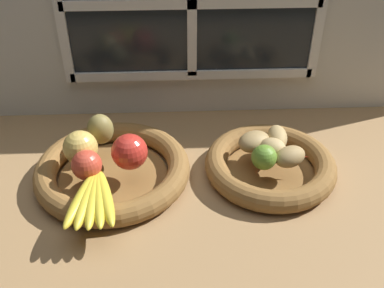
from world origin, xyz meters
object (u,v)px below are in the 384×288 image
(potato_large, at_px, (272,148))
(potato_oblong, at_px, (254,142))
(apple_golden_left, at_px, (81,146))
(chili_pepper, at_px, (282,155))
(potato_small, at_px, (290,157))
(banana_bunch_front, at_px, (94,196))
(potato_back, at_px, (277,137))
(lime_near, at_px, (264,157))
(apple_red_front, at_px, (87,165))
(apple_red_right, at_px, (130,152))
(fruit_bowl_left, at_px, (113,170))
(pear_brown, at_px, (100,129))
(fruit_bowl_right, at_px, (270,165))

(potato_large, distance_m, potato_oblong, 0.05)
(potato_oblong, bearing_deg, apple_golden_left, -176.59)
(potato_oblong, xyz_separation_m, chili_pepper, (0.06, -0.04, -0.01))
(apple_golden_left, height_order, potato_small, apple_golden_left)
(banana_bunch_front, relative_size, potato_back, 2.31)
(lime_near, bearing_deg, apple_red_front, -177.72)
(potato_small, bearing_deg, apple_red_right, 178.23)
(fruit_bowl_left, distance_m, lime_near, 0.34)
(potato_back, distance_m, chili_pepper, 0.06)
(potato_oblong, bearing_deg, potato_back, 15.95)
(pear_brown, relative_size, potato_oblong, 0.94)
(pear_brown, relative_size, potato_back, 0.90)
(fruit_bowl_left, xyz_separation_m, chili_pepper, (0.38, -0.01, 0.04))
(potato_small, bearing_deg, potato_oblong, 138.58)
(apple_golden_left, xyz_separation_m, pear_brown, (0.03, 0.07, -0.00))
(apple_red_front, bearing_deg, fruit_bowl_left, 51.61)
(fruit_bowl_left, distance_m, potato_oblong, 0.33)
(fruit_bowl_left, distance_m, potato_small, 0.40)
(potato_small, bearing_deg, potato_large, 135.00)
(fruit_bowl_left, xyz_separation_m, apple_red_front, (-0.04, -0.05, 0.06))
(potato_large, height_order, potato_back, potato_large)
(fruit_bowl_left, bearing_deg, potato_back, 6.71)
(chili_pepper, bearing_deg, fruit_bowl_left, -173.30)
(apple_golden_left, bearing_deg, banana_bunch_front, -72.58)
(apple_golden_left, distance_m, lime_near, 0.40)
(potato_oblong, bearing_deg, fruit_bowl_left, -174.97)
(fruit_bowl_left, height_order, pear_brown, pear_brown)
(pear_brown, bearing_deg, fruit_bowl_right, -10.57)
(fruit_bowl_left, xyz_separation_m, apple_golden_left, (-0.06, 0.01, 0.07))
(fruit_bowl_right, relative_size, chili_pepper, 2.45)
(potato_oblong, distance_m, chili_pepper, 0.07)
(potato_back, relative_size, chili_pepper, 0.67)
(fruit_bowl_left, bearing_deg, potato_large, 0.00)
(apple_red_right, relative_size, chili_pepper, 0.64)
(banana_bunch_front, distance_m, lime_near, 0.37)
(apple_golden_left, relative_size, potato_oblong, 0.96)
(lime_near, relative_size, chili_pepper, 0.45)
(apple_red_right, bearing_deg, banana_bunch_front, -120.97)
(fruit_bowl_left, height_order, chili_pepper, chili_pepper)
(apple_golden_left, xyz_separation_m, potato_small, (0.46, -0.04, -0.02))
(apple_golden_left, xyz_separation_m, potato_oblong, (0.39, 0.02, -0.02))
(apple_red_front, relative_size, pear_brown, 0.87)
(pear_brown, distance_m, potato_oblong, 0.36)
(apple_golden_left, bearing_deg, chili_pepper, -2.20)
(apple_red_front, xyz_separation_m, banana_bunch_front, (0.02, -0.08, -0.02))
(potato_back, xyz_separation_m, lime_near, (-0.05, -0.08, 0.01))
(fruit_bowl_right, xyz_separation_m, potato_back, (0.02, 0.04, 0.05))
(apple_golden_left, relative_size, banana_bunch_front, 0.40)
(potato_back, bearing_deg, lime_near, -118.98)
(banana_bunch_front, bearing_deg, apple_red_right, 59.03)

